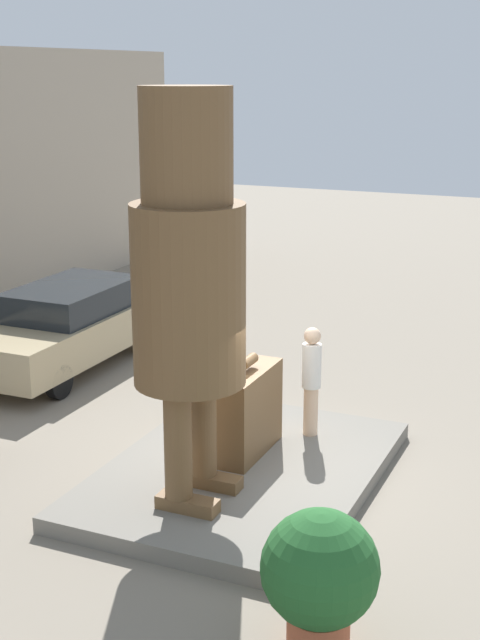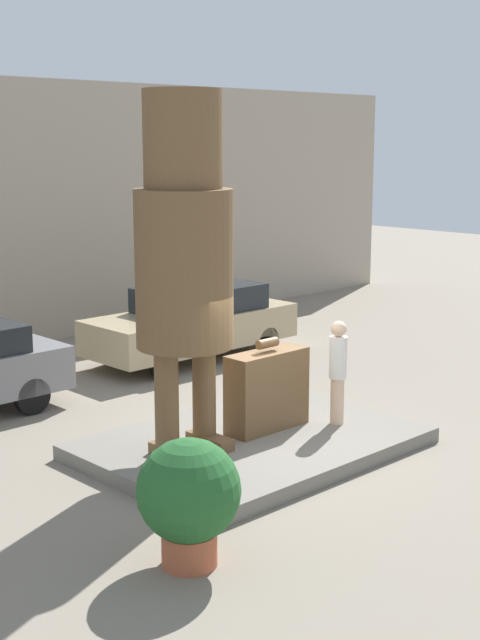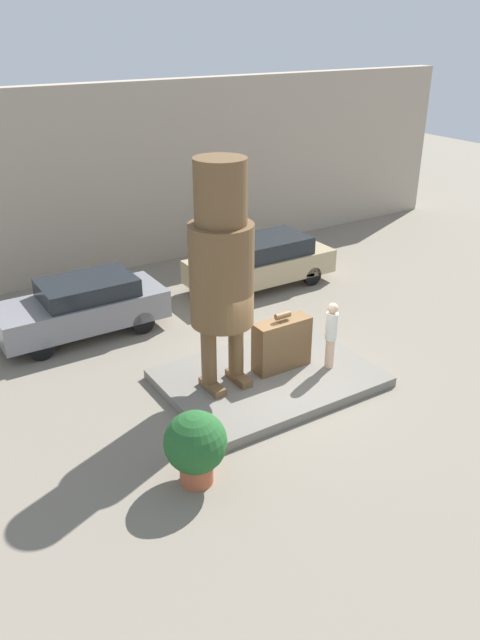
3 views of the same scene
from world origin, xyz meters
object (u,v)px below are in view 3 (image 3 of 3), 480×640
tourist (331,333)px  parked_car_grey (83,306)px  statue_figure (221,260)px  giant_suitcase (282,344)px  parked_car_tan (262,261)px  planter_pot (196,445)px

tourist → parked_car_grey: 6.66m
statue_figure → tourist: statue_figure is taller
giant_suitcase → parked_car_grey: bearing=124.6°
tourist → parked_car_tan: size_ratio=0.35×
planter_pot → parked_car_tan: bearing=48.7°
giant_suitcase → parked_car_tan: bearing=60.7°
statue_figure → giant_suitcase: 2.80m
giant_suitcase → parked_car_grey: 5.60m
parked_car_grey → parked_car_tan: bearing=-177.5°
giant_suitcase → planter_pot: bearing=-147.4°
parked_car_grey → parked_car_tan: (5.91, 0.26, -0.00)m
statue_figure → parked_car_grey: statue_figure is taller
giant_suitcase → tourist: bearing=-31.1°
statue_figure → giant_suitcase: size_ratio=3.54×
tourist → parked_car_grey: bearing=128.6°
parked_car_tan → parked_car_grey: bearing=2.5°
statue_figure → parked_car_grey: (-1.64, 4.49, -2.36)m
parked_car_grey → planter_pot: (-0.35, -6.87, -0.00)m
statue_figure → giant_suitcase: bearing=-4.3°
planter_pot → giant_suitcase: bearing=32.6°
parked_car_grey → planter_pot: parked_car_grey is taller
parked_car_tan → tourist: bearing=72.1°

